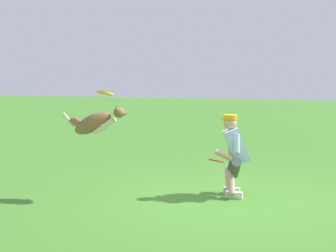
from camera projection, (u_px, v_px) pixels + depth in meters
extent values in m
plane|color=#45862C|center=(223.00, 200.00, 7.20)|extent=(60.00, 60.00, 0.00)
cube|color=silver|center=(232.00, 190.00, 7.61)|extent=(0.26, 0.10, 0.10)
cylinder|color=tan|center=(229.00, 179.00, 7.59)|extent=(0.20, 0.33, 0.37)
cylinder|color=#464B41|center=(233.00, 166.00, 7.55)|extent=(0.26, 0.43, 0.37)
cube|color=silver|center=(234.00, 195.00, 7.33)|extent=(0.26, 0.10, 0.10)
cylinder|color=tan|center=(231.00, 183.00, 7.31)|extent=(0.20, 0.33, 0.37)
cylinder|color=#464B41|center=(235.00, 168.00, 7.31)|extent=(0.26, 0.43, 0.37)
cube|color=silver|center=(236.00, 145.00, 7.39)|extent=(0.49, 0.45, 0.58)
cylinder|color=silver|center=(233.00, 140.00, 7.58)|extent=(0.13, 0.16, 0.29)
cylinder|color=silver|center=(237.00, 144.00, 7.19)|extent=(0.13, 0.16, 0.29)
cylinder|color=tan|center=(224.00, 155.00, 7.19)|extent=(0.30, 0.16, 0.19)
cylinder|color=tan|center=(230.00, 149.00, 7.62)|extent=(0.12, 0.16, 0.27)
sphere|color=tan|center=(230.00, 123.00, 7.35)|extent=(0.21, 0.21, 0.21)
cylinder|color=gold|center=(230.00, 117.00, 7.34)|extent=(0.22, 0.22, 0.07)
cylinder|color=gold|center=(224.00, 119.00, 7.35)|extent=(0.12, 0.12, 0.02)
ellipsoid|color=brown|center=(93.00, 123.00, 7.21)|extent=(0.71, 0.35, 0.50)
ellipsoid|color=beige|center=(104.00, 125.00, 7.19)|extent=(0.13, 0.18, 0.15)
sphere|color=brown|center=(119.00, 112.00, 7.13)|extent=(0.17, 0.17, 0.17)
cone|color=brown|center=(125.00, 114.00, 7.12)|extent=(0.10, 0.10, 0.09)
cone|color=brown|center=(117.00, 108.00, 7.07)|extent=(0.06, 0.06, 0.07)
cone|color=brown|center=(119.00, 107.00, 7.18)|extent=(0.06, 0.06, 0.07)
cylinder|color=beige|center=(103.00, 127.00, 7.11)|extent=(0.33, 0.12, 0.26)
cylinder|color=beige|center=(106.00, 125.00, 7.26)|extent=(0.33, 0.12, 0.26)
cylinder|color=brown|center=(80.00, 126.00, 7.17)|extent=(0.33, 0.12, 0.26)
cylinder|color=brown|center=(83.00, 125.00, 7.32)|extent=(0.33, 0.12, 0.26)
cylinder|color=beige|center=(68.00, 120.00, 7.27)|extent=(0.21, 0.07, 0.23)
cylinder|color=yellow|center=(105.00, 93.00, 7.16)|extent=(0.30, 0.29, 0.11)
cylinder|color=red|center=(216.00, 161.00, 7.17)|extent=(0.24, 0.23, 0.10)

